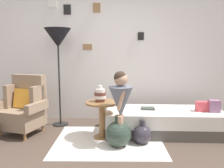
# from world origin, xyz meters

# --- Properties ---
(ground_plane) EXTENTS (12.00, 12.00, 0.00)m
(ground_plane) POSITION_xyz_m (0.00, 0.00, 0.00)
(ground_plane) COLOR #4C3D33
(gallery_wall) EXTENTS (4.80, 0.12, 2.60)m
(gallery_wall) POSITION_xyz_m (-0.00, 1.95, 1.30)
(gallery_wall) COLOR silver
(gallery_wall) RESTS_ON ground
(rug) EXTENTS (1.62, 1.31, 0.01)m
(rug) POSITION_xyz_m (0.10, 0.70, 0.01)
(rug) COLOR silver
(rug) RESTS_ON ground
(armchair) EXTENTS (0.87, 0.76, 0.97)m
(armchair) POSITION_xyz_m (-1.33, 1.08, 0.44)
(armchair) COLOR #9E7042
(armchair) RESTS_ON ground
(daybed) EXTENTS (1.93, 0.87, 0.40)m
(daybed) POSITION_xyz_m (1.01, 1.07, 0.20)
(daybed) COLOR #4C4742
(daybed) RESTS_ON ground
(pillow_head) EXTENTS (0.17, 0.12, 0.19)m
(pillow_head) POSITION_xyz_m (1.78, 0.94, 0.50)
(pillow_head) COLOR gray
(pillow_head) RESTS_ON daybed
(pillow_mid) EXTENTS (0.20, 0.13, 0.16)m
(pillow_mid) POSITION_xyz_m (1.61, 1.00, 0.48)
(pillow_mid) COLOR #D64C56
(pillow_mid) RESTS_ON daybed
(side_table) EXTENTS (0.53, 0.53, 0.59)m
(side_table) POSITION_xyz_m (0.00, 0.85, 0.41)
(side_table) COLOR olive
(side_table) RESTS_ON ground
(vase_striped) EXTENTS (0.18, 0.18, 0.26)m
(vase_striped) POSITION_xyz_m (-0.03, 0.86, 0.69)
(vase_striped) COLOR brown
(vase_striped) RESTS_ON side_table
(floor_lamp) EXTENTS (0.47, 0.47, 1.77)m
(floor_lamp) POSITION_xyz_m (-0.82, 1.50, 1.55)
(floor_lamp) COLOR black
(floor_lamp) RESTS_ON ground
(person_child) EXTENTS (0.34, 0.34, 1.09)m
(person_child) POSITION_xyz_m (0.28, 0.52, 0.69)
(person_child) COLOR tan
(person_child) RESTS_ON ground
(book_on_daybed) EXTENTS (0.23, 0.17, 0.03)m
(book_on_daybed) POSITION_xyz_m (0.75, 1.11, 0.42)
(book_on_daybed) COLOR #3C473C
(book_on_daybed) RESTS_ON daybed
(demijohn_near) EXTENTS (0.37, 0.37, 0.46)m
(demijohn_near) POSITION_xyz_m (0.24, 0.52, 0.19)
(demijohn_near) COLOR #2D3D33
(demijohn_near) RESTS_ON ground
(demijohn_far) EXTENTS (0.28, 0.28, 0.37)m
(demijohn_far) POSITION_xyz_m (0.60, 0.62, 0.15)
(demijohn_far) COLOR #332D38
(demijohn_far) RESTS_ON ground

